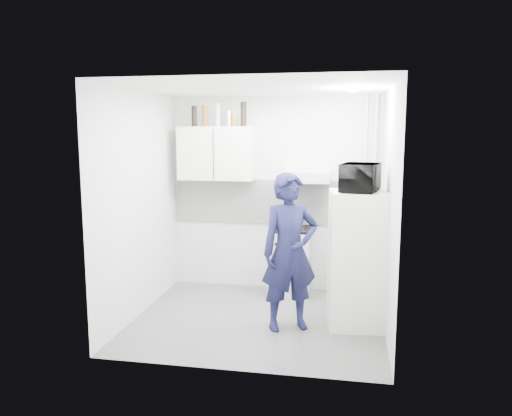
# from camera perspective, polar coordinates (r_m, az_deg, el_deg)

# --- Properties ---
(floor) EXTENTS (2.80, 2.80, 0.00)m
(floor) POSITION_cam_1_polar(r_m,az_deg,el_deg) (5.85, 0.23, -12.66)
(floor) COLOR #575756
(floor) RESTS_ON ground
(ceiling) EXTENTS (2.80, 2.80, 0.00)m
(ceiling) POSITION_cam_1_polar(r_m,az_deg,el_deg) (5.47, 0.25, 13.61)
(ceiling) COLOR white
(ceiling) RESTS_ON wall_back
(wall_back) EXTENTS (2.80, 0.00, 2.80)m
(wall_back) POSITION_cam_1_polar(r_m,az_deg,el_deg) (6.74, 2.13, 1.60)
(wall_back) COLOR silver
(wall_back) RESTS_ON floor
(wall_left) EXTENTS (0.00, 2.60, 2.60)m
(wall_left) POSITION_cam_1_polar(r_m,az_deg,el_deg) (5.92, -13.21, 0.40)
(wall_left) COLOR silver
(wall_left) RESTS_ON floor
(wall_right) EXTENTS (0.00, 2.60, 2.60)m
(wall_right) POSITION_cam_1_polar(r_m,az_deg,el_deg) (5.44, 14.90, -0.37)
(wall_right) COLOR silver
(wall_right) RESTS_ON floor
(person) EXTENTS (0.74, 0.63, 1.71)m
(person) POSITION_cam_1_polar(r_m,az_deg,el_deg) (5.38, 3.88, -5.05)
(person) COLOR #131535
(person) RESTS_ON floor
(stove) EXTENTS (0.54, 0.54, 0.86)m
(stove) POSITION_cam_1_polar(r_m,az_deg,el_deg) (6.63, 3.90, -6.20)
(stove) COLOR silver
(stove) RESTS_ON floor
(fridge) EXTENTS (0.68, 0.68, 1.50)m
(fridge) POSITION_cam_1_polar(r_m,az_deg,el_deg) (5.61, 11.55, -5.75)
(fridge) COLOR white
(fridge) RESTS_ON floor
(stove_top) EXTENTS (0.52, 0.52, 0.03)m
(stove_top) POSITION_cam_1_polar(r_m,az_deg,el_deg) (6.53, 3.94, -2.41)
(stove_top) COLOR black
(stove_top) RESTS_ON stove
(saucepan) EXTENTS (0.18, 0.18, 0.10)m
(saucepan) POSITION_cam_1_polar(r_m,az_deg,el_deg) (6.59, 3.56, -1.71)
(saucepan) COLOR silver
(saucepan) RESTS_ON stove_top
(microwave) EXTENTS (0.60, 0.46, 0.30)m
(microwave) POSITION_cam_1_polar(r_m,az_deg,el_deg) (5.46, 11.84, 3.43)
(microwave) COLOR black
(microwave) RESTS_ON fridge
(bottle_b) EXTENTS (0.07, 0.07, 0.27)m
(bottle_b) POSITION_cam_1_polar(r_m,az_deg,el_deg) (6.75, -7.07, 10.37)
(bottle_b) COLOR black
(bottle_b) RESTS_ON upper_cabinet
(bottle_c) EXTENTS (0.07, 0.07, 0.28)m
(bottle_c) POSITION_cam_1_polar(r_m,az_deg,el_deg) (6.71, -5.87, 10.41)
(bottle_c) COLOR brown
(bottle_c) RESTS_ON upper_cabinet
(bottle_d) EXTENTS (0.07, 0.07, 0.30)m
(bottle_d) POSITION_cam_1_polar(r_m,az_deg,el_deg) (6.66, -4.39, 10.55)
(bottle_d) COLOR #B2B7BC
(bottle_d) RESTS_ON upper_cabinet
(canister_a) EXTENTS (0.08, 0.08, 0.20)m
(canister_a) POSITION_cam_1_polar(r_m,az_deg,el_deg) (6.63, -3.18, 10.14)
(canister_a) COLOR silver
(canister_a) RESTS_ON upper_cabinet
(canister_b) EXTENTS (0.08, 0.08, 0.15)m
(canister_b) POSITION_cam_1_polar(r_m,az_deg,el_deg) (6.61, -2.56, 9.94)
(canister_b) COLOR brown
(canister_b) RESTS_ON upper_cabinet
(bottle_e) EXTENTS (0.08, 0.08, 0.31)m
(bottle_e) POSITION_cam_1_polar(r_m,az_deg,el_deg) (6.58, -1.44, 10.66)
(bottle_e) COLOR black
(bottle_e) RESTS_ON upper_cabinet
(upper_cabinet) EXTENTS (1.00, 0.35, 0.70)m
(upper_cabinet) POSITION_cam_1_polar(r_m,az_deg,el_deg) (6.67, -4.48, 6.25)
(upper_cabinet) COLOR white
(upper_cabinet) RESTS_ON wall_back
(range_hood) EXTENTS (0.60, 0.50, 0.14)m
(range_hood) POSITION_cam_1_polar(r_m,az_deg,el_deg) (6.41, 5.81, 3.63)
(range_hood) COLOR silver
(range_hood) RESTS_ON wall_back
(backsplash) EXTENTS (2.74, 0.03, 0.60)m
(backsplash) POSITION_cam_1_polar(r_m,az_deg,el_deg) (6.73, 2.11, 0.74)
(backsplash) COLOR white
(backsplash) RESTS_ON wall_back
(pipe_a) EXTENTS (0.05, 0.05, 2.60)m
(pipe_a) POSITION_cam_1_polar(r_m,az_deg,el_deg) (6.59, 13.28, 1.22)
(pipe_a) COLOR silver
(pipe_a) RESTS_ON floor
(pipe_b) EXTENTS (0.04, 0.04, 2.60)m
(pipe_b) POSITION_cam_1_polar(r_m,az_deg,el_deg) (6.59, 12.24, 1.25)
(pipe_b) COLOR silver
(pipe_b) RESTS_ON floor
(ceiling_spot_fixture) EXTENTS (0.10, 0.10, 0.02)m
(ceiling_spot_fixture) POSITION_cam_1_polar(r_m,az_deg,el_deg) (5.58, 11.06, 13.05)
(ceiling_spot_fixture) COLOR white
(ceiling_spot_fixture) RESTS_ON ceiling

